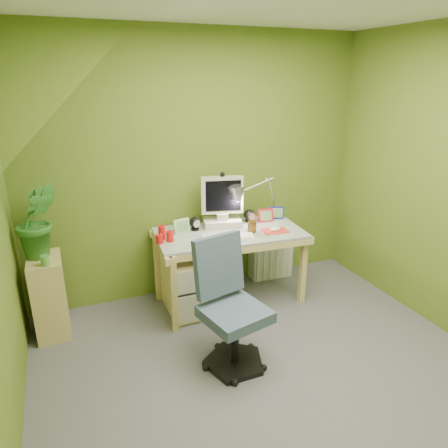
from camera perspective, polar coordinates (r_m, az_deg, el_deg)
name	(u,v)px	position (r m, az deg, el deg)	size (l,w,h in m)	color
floor	(280,388)	(3.04, 7.73, -21.63)	(3.20, 3.20, 0.01)	#58585E
wall_back	(199,168)	(3.82, -3.45, 7.79)	(3.20, 0.01, 2.40)	olive
slope_ceiling	(100,111)	(1.95, -16.80, 14.73)	(1.10, 3.20, 1.10)	white
desk	(230,267)	(3.79, 0.77, -5.95)	(1.29, 0.65, 0.69)	#D3B86F
monitor	(222,200)	(3.73, -0.27, 3.31)	(0.35, 0.20, 0.48)	beige
speaker_left	(195,223)	(3.68, -4.05, 0.09)	(0.10, 0.10, 0.12)	black
speaker_right	(249,216)	(3.87, 3.55, 1.15)	(0.11, 0.11, 0.13)	black
keyboard	(227,237)	(3.50, 0.49, -1.83)	(0.44, 0.14, 0.02)	white
mousepad	(275,231)	(3.69, 7.08, -0.93)	(0.23, 0.16, 0.01)	red
mouse	(275,229)	(3.69, 7.09, -0.71)	(0.11, 0.07, 0.04)	white
amber_tumbler	(252,227)	(3.64, 3.90, -0.37)	(0.08, 0.08, 0.10)	brown
candle_cluster	(163,234)	(3.46, -8.44, -1.42)	(0.16, 0.14, 0.12)	red
photo_frame_red	(266,215)	(3.91, 5.79, 1.21)	(0.14, 0.02, 0.12)	red
photo_frame_blue	(277,213)	(4.00, 7.29, 1.58)	(0.14, 0.02, 0.12)	navy
photo_frame_green	(182,226)	(3.63, -5.89, -0.26)	(0.15, 0.02, 0.13)	#B3DC97
desk_lamp	(266,189)	(3.90, 5.89, 4.88)	(0.56, 0.24, 0.60)	silver
side_ledge	(49,296)	(3.63, -23.04, -9.18)	(0.25, 0.38, 0.67)	tan
potted_plant	(37,220)	(3.43, -24.45, 0.48)	(0.33, 0.26, 0.59)	#2E6F25
green_cup	(45,261)	(3.33, -23.54, -4.68)	(0.06, 0.06, 0.08)	#4D953E
task_chair	(235,313)	(2.94, 1.54, -12.27)	(0.48, 0.48, 0.86)	#3C4D62
radiator	(270,257)	(4.33, 6.45, -4.57)	(0.43, 0.17, 0.43)	silver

